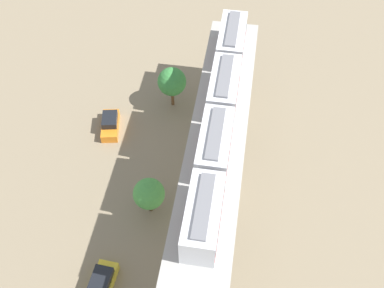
% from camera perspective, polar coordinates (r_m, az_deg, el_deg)
% --- Properties ---
extents(ground_plane, '(120.00, 120.00, 0.00)m').
position_cam_1_polar(ground_plane, '(46.81, 2.61, -6.06)').
color(ground_plane, '#84755B').
extents(viaduct, '(5.20, 35.80, 7.75)m').
position_cam_1_polar(viaduct, '(41.85, 2.90, -1.59)').
color(viaduct, '#A8A59E').
rests_on(viaduct, ground).
extents(train, '(2.64, 27.45, 3.24)m').
position_cam_1_polar(train, '(40.80, 3.48, 3.64)').
color(train, silver).
rests_on(train, viaduct).
extents(parked_car_orange, '(2.59, 4.47, 1.76)m').
position_cam_1_polar(parked_car_orange, '(52.18, -10.19, 2.47)').
color(parked_car_orange, orange).
rests_on(parked_car_orange, ground).
extents(parked_car_yellow, '(2.05, 4.30, 1.76)m').
position_cam_1_polar(parked_car_yellow, '(42.31, -11.23, -16.77)').
color(parked_car_yellow, yellow).
rests_on(parked_car_yellow, ground).
extents(tree_near_viaduct, '(3.27, 3.27, 5.31)m').
position_cam_1_polar(tree_near_viaduct, '(51.93, -2.53, 7.78)').
color(tree_near_viaduct, brown).
rests_on(tree_near_viaduct, ground).
extents(tree_mid_lot, '(3.05, 3.05, 4.45)m').
position_cam_1_polar(tree_mid_lot, '(43.42, -5.41, -6.23)').
color(tree_mid_lot, brown).
rests_on(tree_mid_lot, ground).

